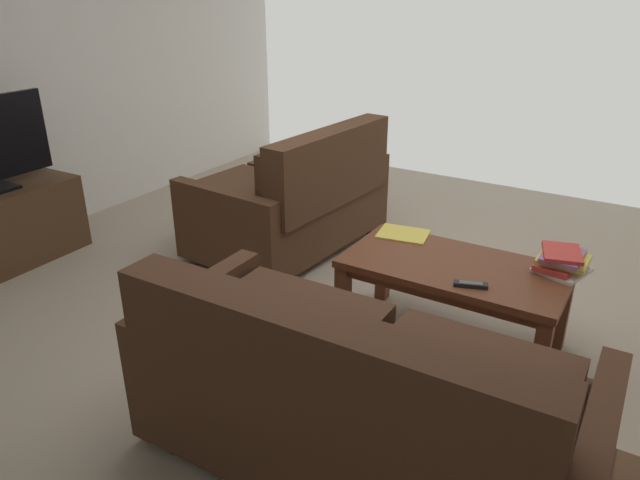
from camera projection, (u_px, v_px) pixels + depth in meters
The scene contains 9 objects.
ground_plane at pixel (365, 322), 3.42m from camera, with size 5.65×5.79×0.01m, color tan.
wall_right at pixel (20, 52), 4.22m from camera, with size 0.12×5.79×2.69m, color white.
sofa_main at pixel (353, 397), 2.22m from camera, with size 1.75×0.85×0.87m.
loveseat_near at pixel (295, 198), 4.23m from camera, with size 1.00×1.46×0.92m.
coffee_table at pixel (454, 276), 3.07m from camera, with size 1.13×0.59×0.47m.
tv_stand at pixel (0, 230), 3.99m from camera, with size 0.45×1.09×0.54m.
book_stack at pixel (561, 261), 2.95m from camera, with size 0.28×0.30×0.11m.
tv_remote at pixel (471, 285), 2.81m from camera, with size 0.17×0.09×0.02m.
loose_magazine at pixel (403, 234), 3.39m from camera, with size 0.22×0.28×0.01m, color #E0CC4C.
Camera 1 is at (-1.30, 2.64, 1.81)m, focal length 33.07 mm.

